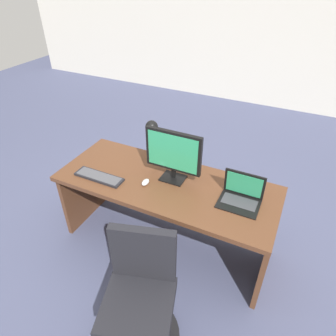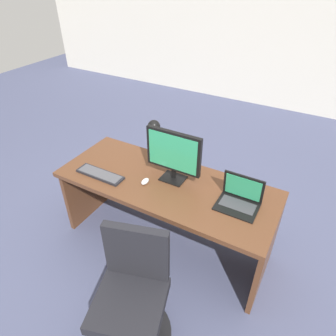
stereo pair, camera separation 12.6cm
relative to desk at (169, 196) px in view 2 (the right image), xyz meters
The scene contains 9 objects.
ground 1.55m from the desk, 90.00° to the left, with size 12.00×12.00×0.00m, color #474C6B.
back_wall 3.85m from the desk, 90.00° to the left, with size 10.00×0.10×2.80m, color silver.
desk is the anchor object (origin of this frame).
monitor 0.45m from the desk, 31.47° to the left, with size 0.47×0.16×0.45m.
laptop 0.67m from the desk, ahead, with size 0.31×0.24×0.23m.
keyboard 0.62m from the desk, 155.80° to the right, with size 0.43×0.13×0.02m.
mouse 0.29m from the desk, 134.07° to the right, with size 0.05×0.09×0.04m.
desk_lamp 0.58m from the desk, 141.23° to the left, with size 0.12×0.14×0.40m.
office_chair 0.92m from the desk, 76.46° to the right, with size 0.57×0.59×0.88m.
Camera 2 is at (0.99, -1.72, 2.25)m, focal length 32.14 mm.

